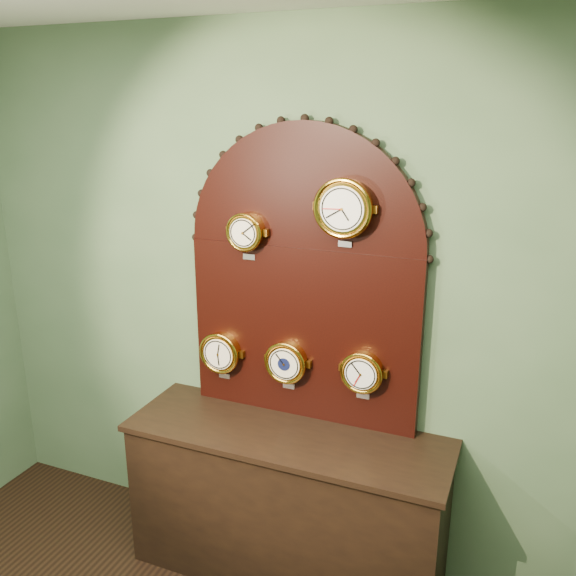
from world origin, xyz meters
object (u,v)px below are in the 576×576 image
at_px(shop_counter, 287,506).
at_px(display_board, 304,268).
at_px(arabic_clock, 344,208).
at_px(tide_clock, 362,372).
at_px(roman_clock, 246,232).
at_px(barometer, 286,362).
at_px(hygrometer, 221,352).

distance_m(shop_counter, display_board, 1.25).
distance_m(arabic_clock, tide_clock, 0.80).
bearing_deg(display_board, arabic_clock, -17.22).
xyz_separation_m(shop_counter, roman_clock, (-0.28, 0.15, 1.40)).
relative_size(shop_counter, arabic_clock, 4.88).
distance_m(display_board, arabic_clock, 0.39).
xyz_separation_m(shop_counter, display_board, (0.00, 0.22, 1.23)).
distance_m(roman_clock, tide_clock, 0.89).
bearing_deg(barometer, display_board, 46.14).
relative_size(arabic_clock, tide_clock, 1.24).
relative_size(display_board, arabic_clock, 4.67).
height_order(shop_counter, arabic_clock, arabic_clock).
relative_size(display_board, roman_clock, 6.24).
xyz_separation_m(arabic_clock, tide_clock, (0.12, 0.00, -0.79)).
bearing_deg(tide_clock, hygrometer, -179.97).
bearing_deg(arabic_clock, hygrometer, 179.90).
distance_m(display_board, tide_clock, 0.58).
distance_m(display_board, hygrometer, 0.67).
bearing_deg(barometer, tide_clock, 0.07).
bearing_deg(tide_clock, shop_counter, -155.30).
relative_size(roman_clock, barometer, 0.89).
relative_size(hygrometer, tide_clock, 1.06).
xyz_separation_m(barometer, tide_clock, (0.40, 0.00, 0.02)).
relative_size(display_board, hygrometer, 5.48).
height_order(hygrometer, tide_clock, tide_clock).
xyz_separation_m(roman_clock, barometer, (0.22, -0.00, -0.66)).
xyz_separation_m(roman_clock, arabic_clock, (0.50, -0.00, 0.15)).
height_order(roman_clock, arabic_clock, arabic_clock).
bearing_deg(arabic_clock, shop_counter, -145.20).
bearing_deg(roman_clock, hygrometer, -179.67).
xyz_separation_m(arabic_clock, hygrometer, (-0.66, 0.00, -0.82)).
bearing_deg(display_board, tide_clock, -11.21).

